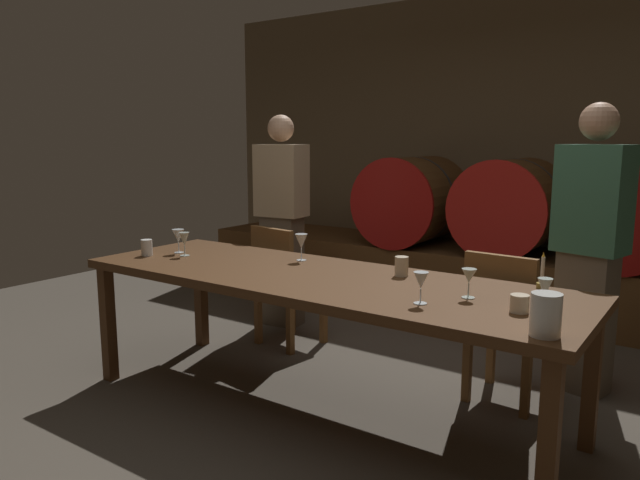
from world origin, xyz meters
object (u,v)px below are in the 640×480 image
chair_right (505,321)px  cup_left (147,248)px  wine_barrel_center (512,206)px  wine_glass_center_left (301,242)px  cup_center (402,266)px  guest_left (282,219)px  cup_right (520,304)px  wine_glass_far_right (545,289)px  wine_barrel_left (413,200)px  chair_left (283,280)px  wine_barrel_right (628,214)px  dining_table (318,287)px  wine_glass_far_left (178,236)px  wine_glass_left (184,240)px  wine_glass_right (469,277)px  wine_glass_center_right (421,281)px  guest_right (590,247)px  pitcher (546,315)px  candle_center (542,279)px

chair_right → cup_left: 2.20m
chair_right → wine_barrel_center: bearing=-69.4°
wine_glass_center_left → cup_center: 0.69m
guest_left → cup_center: size_ratio=16.00×
cup_right → wine_glass_far_right: bearing=-17.1°
wine_barrel_left → chair_right: (1.51, -1.90, -0.43)m
chair_left → cup_center: (1.19, -0.48, 0.33)m
wine_barrel_right → chair_left: (-1.95, -1.85, -0.43)m
dining_table → chair_right: size_ratio=3.18×
wine_glass_far_left → wine_barrel_right: bearing=48.7°
wine_glass_center_left → wine_barrel_center: bearing=76.6°
dining_table → wine_glass_far_left: wine_glass_far_left is taller
wine_glass_left → wine_glass_center_left: size_ratio=0.92×
wine_glass_far_left → wine_glass_right: wine_glass_far_left is taller
wine_glass_center_right → dining_table: bearing=163.9°
wine_barrel_center → guest_right: (0.90, -1.44, -0.05)m
guest_left → pitcher: 2.82m
chair_left → chair_right: (1.62, -0.05, 0.00)m
guest_left → wine_glass_center_right: size_ratio=11.59×
wine_barrel_center → wine_barrel_right: (0.90, 0.00, 0.00)m
dining_table → wine_glass_right: bearing=1.1°
guest_left → candle_center: (2.20, -0.72, -0.04)m
chair_left → cup_center: size_ratio=8.39×
guest_left → wine_glass_left: 1.17m
wine_glass_center_left → cup_right: 1.45m
chair_left → wine_glass_right: wine_glass_right is taller
chair_left → guest_right: bearing=-159.8°
candle_center → wine_glass_far_right: 0.54m
cup_left → cup_center: 1.63m
guest_left → guest_right: guest_right is taller
wine_barrel_left → chair_left: (-0.12, -1.85, -0.43)m
pitcher → cup_center: (-0.89, 0.58, -0.03)m
wine_glass_right → cup_right: wine_glass_right is taller
guest_left → wine_barrel_left: bearing=-112.6°
chair_right → pitcher: 1.16m
wine_glass_left → wine_glass_center_right: (1.69, -0.16, -0.00)m
wine_barrel_left → pitcher: size_ratio=5.79×
wine_barrel_center → wine_glass_left: wine_barrel_center is taller
guest_left → wine_glass_far_right: guest_left is taller
cup_left → wine_glass_far_right: bearing=1.2°
dining_table → wine_barrel_left: bearing=105.2°
wine_barrel_center → chair_right: (0.57, -1.90, -0.43)m
dining_table → wine_glass_center_left: wine_glass_center_left is taller
wine_barrel_left → guest_left: (-0.45, -1.44, -0.06)m
wine_glass_far_left → cup_left: 0.21m
wine_glass_right → cup_left: bearing=-174.9°
cup_center → cup_right: (0.72, -0.33, -0.01)m
wine_barrel_left → guest_right: bearing=-38.2°
wine_barrel_right → wine_glass_center_left: (-1.44, -2.30, -0.04)m
cup_right → cup_left: bearing=-177.9°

